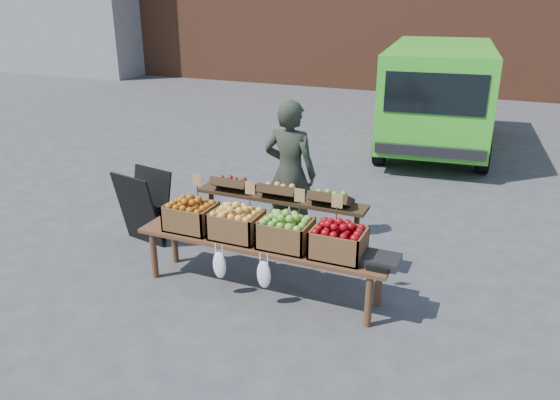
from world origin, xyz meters
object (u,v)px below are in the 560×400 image
at_px(back_table, 280,219).
at_px(crate_green_apples, 338,243).
at_px(weighing_scale, 381,260).
at_px(display_bench, 261,266).
at_px(delivery_van, 437,98).
at_px(crate_russet_pears, 237,225).
at_px(chalkboard_sign, 144,207).
at_px(crate_golden_apples, 191,217).
at_px(vendor, 290,174).
at_px(crate_red_apples, 286,234).

xyz_separation_m(back_table, crate_green_apples, (0.92, -0.72, 0.19)).
bearing_deg(weighing_scale, display_bench, 180.00).
distance_m(delivery_van, crate_russet_pears, 6.54).
bearing_deg(crate_green_apples, back_table, 141.87).
bearing_deg(crate_russet_pears, crate_green_apples, 0.00).
distance_m(chalkboard_sign, weighing_scale, 3.15).
height_order(back_table, crate_golden_apples, back_table).
xyz_separation_m(crate_golden_apples, crate_russet_pears, (0.55, 0.00, 0.00)).
relative_size(delivery_van, vendor, 2.48).
xyz_separation_m(display_bench, crate_golden_apples, (-0.82, 0.00, 0.42)).
bearing_deg(crate_green_apples, delivery_van, 90.23).
relative_size(crate_green_apples, weighing_scale, 1.47).
bearing_deg(crate_golden_apples, crate_green_apples, 0.00).
relative_size(delivery_van, crate_red_apples, 8.95).
distance_m(crate_green_apples, weighing_scale, 0.44).
height_order(delivery_van, display_bench, delivery_van).
bearing_deg(weighing_scale, vendor, 139.18).
bearing_deg(weighing_scale, delivery_van, 94.00).
xyz_separation_m(delivery_van, back_table, (-0.89, -5.73, -0.48)).
distance_m(crate_golden_apples, weighing_scale, 2.08).
xyz_separation_m(display_bench, crate_red_apples, (0.28, 0.00, 0.42)).
bearing_deg(crate_green_apples, chalkboard_sign, 168.79).
relative_size(chalkboard_sign, crate_green_apples, 1.87).
height_order(delivery_van, chalkboard_sign, delivery_van).
xyz_separation_m(display_bench, weighing_scale, (1.25, 0.00, 0.33)).
distance_m(display_bench, crate_golden_apples, 0.93).
distance_m(back_table, crate_russet_pears, 0.77).
height_order(back_table, crate_green_apples, back_table).
bearing_deg(back_table, crate_golden_apples, -135.50).
height_order(chalkboard_sign, crate_red_apples, chalkboard_sign).
xyz_separation_m(chalkboard_sign, crate_russet_pears, (1.57, -0.53, 0.24)).
distance_m(back_table, weighing_scale, 1.53).
xyz_separation_m(delivery_van, weighing_scale, (0.45, -6.45, -0.39)).
bearing_deg(chalkboard_sign, delivery_van, 76.68).
relative_size(back_table, crate_green_apples, 4.20).
xyz_separation_m(vendor, crate_green_apples, (1.01, -1.24, -0.19)).
bearing_deg(display_bench, vendor, 98.59).
relative_size(display_bench, crate_golden_apples, 5.40).
bearing_deg(display_bench, delivery_van, 82.94).
distance_m(delivery_van, weighing_scale, 6.47).
xyz_separation_m(crate_golden_apples, crate_green_apples, (1.65, 0.00, 0.00)).
height_order(chalkboard_sign, crate_green_apples, chalkboard_sign).
relative_size(vendor, weighing_scale, 5.31).
distance_m(back_table, crate_red_apples, 0.83).
height_order(display_bench, weighing_scale, weighing_scale).
height_order(back_table, crate_red_apples, back_table).
relative_size(delivery_van, crate_golden_apples, 8.95).
bearing_deg(chalkboard_sign, vendor, 33.97).
height_order(crate_golden_apples, crate_russet_pears, same).
bearing_deg(chalkboard_sign, crate_russet_pears, -7.82).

